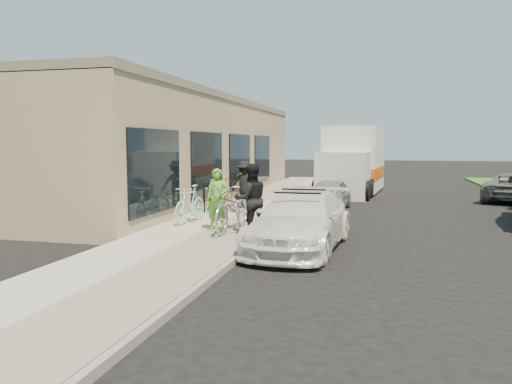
{
  "coord_description": "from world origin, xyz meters",
  "views": [
    {
      "loc": [
        2.29,
        -12.03,
        2.32
      ],
      "look_at": [
        -0.92,
        0.6,
        1.05
      ],
      "focal_mm": 35.0,
      "sensor_mm": 36.0,
      "label": 1
    }
  ],
  "objects_px": {
    "sandwich_board": "(247,185)",
    "cruiser_bike_a": "(190,204)",
    "cruiser_bike_c": "(222,193)",
    "bystander_a": "(245,184)",
    "bike_rack": "(207,193)",
    "moving_truck": "(353,164)",
    "tandem_bike": "(233,207)",
    "cruiser_bike_b": "(215,200)",
    "sedan_white": "(301,221)",
    "sedan_silver": "(329,195)",
    "bystander_b": "(245,184)",
    "woman_rider": "(217,199)",
    "man_standing": "(251,199)"
  },
  "relations": [
    {
      "from": "sandwich_board",
      "to": "tandem_bike",
      "type": "distance_m",
      "value": 7.77
    },
    {
      "from": "bike_rack",
      "to": "sedan_white",
      "type": "distance_m",
      "value": 5.67
    },
    {
      "from": "sedan_white",
      "to": "cruiser_bike_b",
      "type": "relative_size",
      "value": 2.81
    },
    {
      "from": "tandem_bike",
      "to": "cruiser_bike_b",
      "type": "xyz_separation_m",
      "value": [
        -1.47,
        2.87,
        -0.18
      ]
    },
    {
      "from": "sedan_silver",
      "to": "woman_rider",
      "type": "bearing_deg",
      "value": -107.37
    },
    {
      "from": "sedan_silver",
      "to": "cruiser_bike_c",
      "type": "distance_m",
      "value": 3.79
    },
    {
      "from": "sandwich_board",
      "to": "tandem_bike",
      "type": "relative_size",
      "value": 0.44
    },
    {
      "from": "bike_rack",
      "to": "woman_rider",
      "type": "height_order",
      "value": "woman_rider"
    },
    {
      "from": "cruiser_bike_b",
      "to": "sedan_white",
      "type": "bearing_deg",
      "value": -66.23
    },
    {
      "from": "tandem_bike",
      "to": "bystander_a",
      "type": "bearing_deg",
      "value": 104.93
    },
    {
      "from": "tandem_bike",
      "to": "cruiser_bike_a",
      "type": "height_order",
      "value": "tandem_bike"
    },
    {
      "from": "sedan_silver",
      "to": "cruiser_bike_a",
      "type": "bearing_deg",
      "value": -121.17
    },
    {
      "from": "cruiser_bike_c",
      "to": "bystander_b",
      "type": "bearing_deg",
      "value": 71.81
    },
    {
      "from": "sedan_white",
      "to": "cruiser_bike_c",
      "type": "relative_size",
      "value": 2.5
    },
    {
      "from": "moving_truck",
      "to": "bystander_b",
      "type": "xyz_separation_m",
      "value": [
        -3.29,
        -7.03,
        -0.48
      ]
    },
    {
      "from": "cruiser_bike_c",
      "to": "bystander_a",
      "type": "relative_size",
      "value": 1.12
    },
    {
      "from": "cruiser_bike_c",
      "to": "tandem_bike",
      "type": "bearing_deg",
      "value": -62.35
    },
    {
      "from": "bike_rack",
      "to": "cruiser_bike_a",
      "type": "xyz_separation_m",
      "value": [
        0.33,
        -2.27,
        -0.06
      ]
    },
    {
      "from": "bike_rack",
      "to": "sandwich_board",
      "type": "bearing_deg",
      "value": 87.79
    },
    {
      "from": "moving_truck",
      "to": "tandem_bike",
      "type": "relative_size",
      "value": 2.89
    },
    {
      "from": "woman_rider",
      "to": "bystander_a",
      "type": "height_order",
      "value": "bystander_a"
    },
    {
      "from": "bike_rack",
      "to": "man_standing",
      "type": "relative_size",
      "value": 0.56
    },
    {
      "from": "moving_truck",
      "to": "cruiser_bike_c",
      "type": "bearing_deg",
      "value": -109.69
    },
    {
      "from": "cruiser_bike_a",
      "to": "sedan_silver",
      "type": "bearing_deg",
      "value": 60.41
    },
    {
      "from": "sedan_white",
      "to": "cruiser_bike_b",
      "type": "distance_m",
      "value": 5.14
    },
    {
      "from": "moving_truck",
      "to": "tandem_bike",
      "type": "bearing_deg",
      "value": -95.27
    },
    {
      "from": "sedan_silver",
      "to": "tandem_bike",
      "type": "xyz_separation_m",
      "value": [
        -1.79,
        -5.66,
        0.2
      ]
    },
    {
      "from": "sandwich_board",
      "to": "bystander_b",
      "type": "distance_m",
      "value": 2.72
    },
    {
      "from": "man_standing",
      "to": "cruiser_bike_a",
      "type": "relative_size",
      "value": 1.0
    },
    {
      "from": "bike_rack",
      "to": "cruiser_bike_b",
      "type": "height_order",
      "value": "bike_rack"
    },
    {
      "from": "sedan_silver",
      "to": "bystander_a",
      "type": "relative_size",
      "value": 1.99
    },
    {
      "from": "sedan_silver",
      "to": "tandem_bike",
      "type": "height_order",
      "value": "tandem_bike"
    },
    {
      "from": "sandwich_board",
      "to": "cruiser_bike_b",
      "type": "relative_size",
      "value": 0.62
    },
    {
      "from": "sedan_white",
      "to": "cruiser_bike_b",
      "type": "xyz_separation_m",
      "value": [
        -3.34,
        3.91,
        -0.06
      ]
    },
    {
      "from": "cruiser_bike_c",
      "to": "bystander_b",
      "type": "xyz_separation_m",
      "value": [
        0.49,
        1.09,
        0.21
      ]
    },
    {
      "from": "bike_rack",
      "to": "moving_truck",
      "type": "distance_m",
      "value": 9.68
    },
    {
      "from": "moving_truck",
      "to": "bike_rack",
      "type": "bearing_deg",
      "value": -109.76
    },
    {
      "from": "cruiser_bike_c",
      "to": "bystander_a",
      "type": "bearing_deg",
      "value": 44.89
    },
    {
      "from": "sandwich_board",
      "to": "cruiser_bike_a",
      "type": "bearing_deg",
      "value": -107.05
    },
    {
      "from": "bystander_a",
      "to": "sedan_white",
      "type": "bearing_deg",
      "value": 126.72
    },
    {
      "from": "sedan_silver",
      "to": "bystander_b",
      "type": "bearing_deg",
      "value": -162.12
    },
    {
      "from": "woman_rider",
      "to": "cruiser_bike_a",
      "type": "distance_m",
      "value": 1.47
    },
    {
      "from": "tandem_bike",
      "to": "cruiser_bike_a",
      "type": "bearing_deg",
      "value": 151.03
    },
    {
      "from": "tandem_bike",
      "to": "bystander_a",
      "type": "xyz_separation_m",
      "value": [
        -0.92,
        4.38,
        0.2
      ]
    },
    {
      "from": "sandwich_board",
      "to": "cruiser_bike_c",
      "type": "relative_size",
      "value": 0.55
    },
    {
      "from": "sedan_white",
      "to": "sedan_silver",
      "type": "height_order",
      "value": "sedan_white"
    },
    {
      "from": "moving_truck",
      "to": "sedan_silver",
      "type": "bearing_deg",
      "value": -88.65
    },
    {
      "from": "cruiser_bike_a",
      "to": "cruiser_bike_b",
      "type": "bearing_deg",
      "value": 94.02
    },
    {
      "from": "bike_rack",
      "to": "tandem_bike",
      "type": "bearing_deg",
      "value": -60.09
    },
    {
      "from": "sandwich_board",
      "to": "cruiser_bike_a",
      "type": "height_order",
      "value": "cruiser_bike_a"
    }
  ]
}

